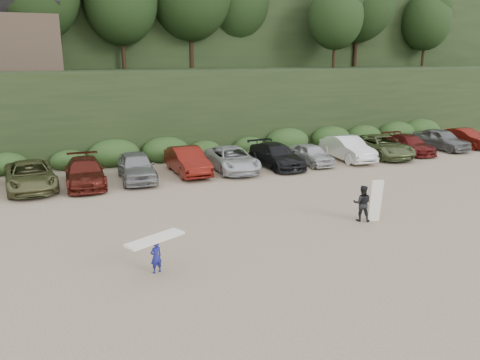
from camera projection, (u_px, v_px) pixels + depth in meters
name	position (u px, v px, depth m)	size (l,w,h in m)	color
ground	(293.00, 222.00, 20.45)	(120.00, 120.00, 0.00)	tan
hillside_backdrop	(130.00, 16.00, 49.59)	(90.00, 41.50, 28.00)	black
parked_cars	(244.00, 158.00, 29.86)	(39.37, 5.97, 1.65)	#A9A8AD
child_surfer	(156.00, 249.00, 15.47)	(2.12, 1.40, 1.24)	navy
adult_surfer	(363.00, 203.00, 20.41)	(1.25, 0.97, 1.90)	black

